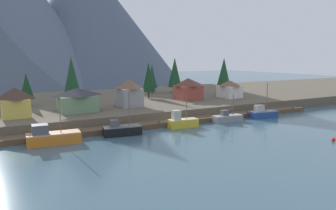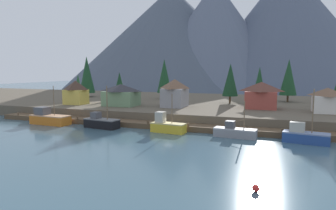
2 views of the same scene
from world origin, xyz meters
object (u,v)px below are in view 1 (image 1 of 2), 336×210
Objects in this scene: fishing_boat_yellow at (182,122)px; fishing_boat_grey at (227,118)px; house_green at (77,100)px; fishing_boat_black at (122,130)px; channel_buoy at (333,139)px; conifer_back_right at (224,74)px; fishing_boat_blue at (263,113)px; conifer_far_left at (152,76)px; house_red at (188,89)px; conifer_back_left at (72,75)px; conifer_mid_right at (148,77)px; house_grey at (129,93)px; fishing_boat_orange at (52,137)px; conifer_near_right at (27,86)px; house_white at (230,89)px; conifer_mid_left at (175,72)px; house_yellow at (15,102)px.

fishing_boat_yellow is 12.00m from fishing_boat_grey.
house_green is (-17.59, 15.23, 4.02)m from fishing_boat_yellow.
fishing_boat_black is 37.63m from channel_buoy.
fishing_boat_blue is at bearing -109.66° from conifer_back_right.
channel_buoy is at bearing -86.88° from conifer_far_left.
conifer_far_left is at bearing 64.43° from fishing_boat_black.
conifer_far_left is (-9.20, 40.84, 7.13)m from fishing_boat_blue.
fishing_boat_grey is 23.12m from channel_buoy.
conifer_back_left is (-28.92, 14.47, 3.87)m from house_red.
fishing_boat_grey is 31.00m from conifer_mid_right.
house_grey is 0.57× the size of conifer_back_right.
fishing_boat_blue is at bearing -44.38° from conifer_back_left.
conifer_back_right is at bearing 18.33° from house_red.
conifer_back_right is at bearing -6.29° from conifer_mid_right.
fishing_boat_black is at bearing 4.56° from fishing_boat_orange.
fishing_boat_black is at bearing -172.85° from fishing_boat_yellow.
conifer_near_right is at bearing 149.95° from house_grey.
conifer_mid_right is (-21.34, 10.92, 3.58)m from house_white.
conifer_back_right is at bearing 62.48° from house_white.
conifer_mid_left is (38.77, 23.65, 4.08)m from house_green.
fishing_boat_yellow is 0.73× the size of conifer_far_left.
conifer_back_left is 47.04m from conifer_back_right.
fishing_boat_yellow is 43.32m from conifer_far_left.
conifer_back_left is at bearing 98.45° from fishing_boat_black.
conifer_mid_left is 17.16m from conifer_mid_right.
fishing_boat_black is 1.01× the size of conifer_near_right.
fishing_boat_orange is at bearing -140.20° from house_grey.
fishing_boat_yellow is 28.21m from channel_buoy.
house_yellow is at bearing 109.83° from fishing_boat_orange.
conifer_mid_right is (-8.27, 8.55, 3.09)m from house_red.
fishing_boat_black is 36.94m from conifer_mid_right.
house_yellow reaches higher than house_green.
conifer_far_left reaches higher than house_grey.
conifer_near_right is at bearing 129.33° from channel_buoy.
house_grey reaches higher than channel_buoy.
conifer_mid_left is 1.00× the size of conifer_back_right.
fishing_boat_grey reaches higher than channel_buoy.
house_green is at bearing 5.13° from house_yellow.
fishing_boat_yellow is at bearing -125.57° from house_red.
conifer_mid_right reaches higher than fishing_boat_grey.
fishing_boat_yellow is 0.84× the size of fishing_boat_blue.
conifer_near_right reaches higher than house_red.
house_yellow is at bearing -175.53° from house_white.
fishing_boat_black is at bearing -155.42° from house_white.
fishing_boat_orange is at bearing -137.48° from conifer_mid_right.
house_white is 0.94× the size of house_grey.
fishing_boat_black is 22.48m from house_yellow.
fishing_boat_orange is at bearing -152.36° from house_red.
conifer_near_right reaches higher than fishing_boat_black.
conifer_near_right is 58.60m from conifer_back_right.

